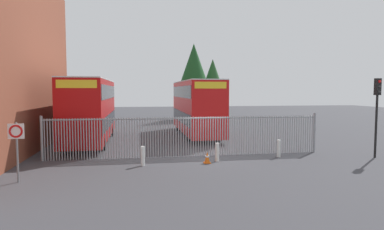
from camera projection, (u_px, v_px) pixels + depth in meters
ground_plane at (184, 136)px, 26.47m from camera, size 100.00×100.00×0.00m
palisade_fence at (187, 135)px, 18.36m from camera, size 15.34×0.14×2.35m
double_decker_bus_near_gate at (196, 106)px, 27.04m from camera, size 2.54×10.81×4.42m
double_decker_bus_behind_fence_left at (91, 108)px, 23.25m from camera, size 2.54×10.81×4.42m
bollard_near_left at (143, 156)px, 16.08m from camera, size 0.20×0.20×0.95m
bollard_center_front at (217, 152)px, 17.09m from camera, size 0.20×0.20×0.95m
bollard_near_right at (279, 148)px, 18.19m from camera, size 0.20×0.20×0.95m
traffic_cone_by_gate at (207, 157)px, 16.66m from camera, size 0.34×0.34×0.59m
speed_limit_sign_post at (16, 138)px, 13.02m from camera, size 0.60×0.14×2.40m
traffic_light_kerbside at (377, 103)px, 17.88m from camera, size 0.28×0.33×4.30m
tree_tall_back at (213, 80)px, 42.95m from camera, size 3.82×3.82×7.72m
tree_short_side at (194, 72)px, 41.06m from camera, size 4.82×4.82×9.44m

